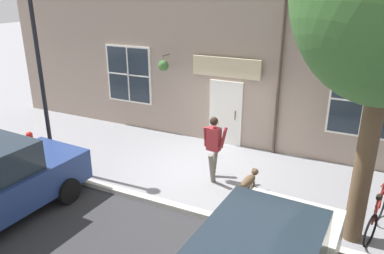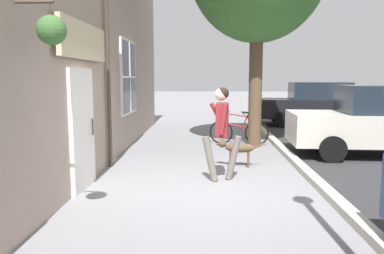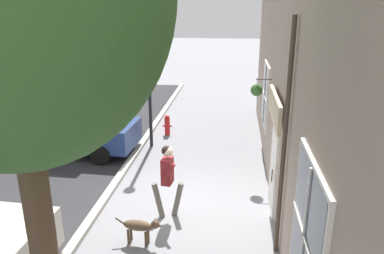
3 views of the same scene
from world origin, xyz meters
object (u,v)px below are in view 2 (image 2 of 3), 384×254
(dog_on_leash, at_px, (237,148))
(parked_car_far_end, at_px, (315,104))
(pedestrian_walking, at_px, (222,124))
(parked_car_mid_block, at_px, (382,121))
(leaning_bicycle, at_px, (239,131))

(dog_on_leash, relative_size, parked_car_far_end, 0.24)
(pedestrian_walking, xyz_separation_m, parked_car_far_end, (4.09, 8.39, -0.19))
(parked_car_mid_block, bearing_deg, parked_car_far_end, 89.53)
(dog_on_leash, height_order, parked_car_far_end, parked_car_far_end)
(pedestrian_walking, bearing_deg, parked_car_far_end, 64.00)
(dog_on_leash, relative_size, parked_car_mid_block, 0.24)
(leaning_bicycle, bearing_deg, parked_car_far_end, 52.23)
(dog_on_leash, xyz_separation_m, parked_car_far_end, (3.71, 7.27, 0.47))
(pedestrian_walking, xyz_separation_m, leaning_bicycle, (0.65, 3.95, -0.70))
(dog_on_leash, bearing_deg, parked_car_mid_block, 19.33)
(leaning_bicycle, height_order, parked_car_far_end, parked_car_far_end)
(parked_car_mid_block, height_order, parked_car_far_end, same)
(leaning_bicycle, bearing_deg, dog_on_leash, -95.51)
(dog_on_leash, distance_m, parked_car_far_end, 8.17)
(parked_car_mid_block, bearing_deg, pedestrian_walking, -149.24)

